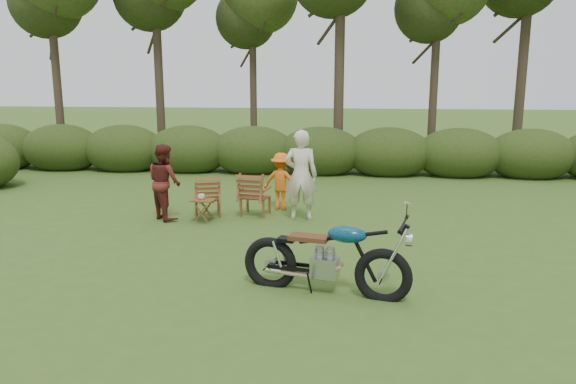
# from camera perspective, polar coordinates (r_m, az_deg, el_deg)

# --- Properties ---
(ground) EXTENTS (80.00, 80.00, 0.00)m
(ground) POSITION_cam_1_polar(r_m,az_deg,el_deg) (8.03, 0.39, -9.37)
(ground) COLOR #34531B
(ground) RESTS_ON ground
(tree_line) EXTENTS (22.52, 11.62, 8.14)m
(tree_line) POSITION_cam_1_polar(r_m,az_deg,el_deg) (17.21, 5.28, 14.92)
(tree_line) COLOR #33251B
(tree_line) RESTS_ON ground
(motorcycle) EXTENTS (2.34, 1.31, 1.26)m
(motorcycle) POSITION_cam_1_polar(r_m,az_deg,el_deg) (7.80, 3.74, -10.08)
(motorcycle) COLOR #0B6193
(motorcycle) RESTS_ON ground
(lawn_chair_right) EXTENTS (0.72, 0.72, 0.91)m
(lawn_chair_right) POSITION_cam_1_polar(r_m,az_deg,el_deg) (11.82, -3.33, -2.34)
(lawn_chair_right) COLOR #622E18
(lawn_chair_right) RESTS_ON ground
(lawn_chair_left) EXTENTS (0.74, 0.74, 0.86)m
(lawn_chair_left) POSITION_cam_1_polar(r_m,az_deg,el_deg) (11.85, -8.14, -2.40)
(lawn_chair_left) COLOR brown
(lawn_chair_left) RESTS_ON ground
(side_table) EXTENTS (0.50, 0.44, 0.47)m
(side_table) POSITION_cam_1_polar(r_m,az_deg,el_deg) (11.32, -8.56, -1.89)
(side_table) COLOR #5B2E16
(side_table) RESTS_ON ground
(cup) EXTENTS (0.18, 0.18, 0.11)m
(cup) POSITION_cam_1_polar(r_m,az_deg,el_deg) (11.25, -8.81, -0.47)
(cup) COLOR beige
(cup) RESTS_ON side_table
(adult_a) EXTENTS (0.67, 0.44, 1.83)m
(adult_a) POSITION_cam_1_polar(r_m,az_deg,el_deg) (11.47, 1.30, -2.77)
(adult_a) COLOR beige
(adult_a) RESTS_ON ground
(adult_b) EXTENTS (0.94, 0.94, 1.54)m
(adult_b) POSITION_cam_1_polar(r_m,az_deg,el_deg) (11.78, -12.27, -2.65)
(adult_b) COLOR #581D19
(adult_b) RESTS_ON ground
(child) EXTENTS (0.87, 0.59, 1.24)m
(child) POSITION_cam_1_polar(r_m,az_deg,el_deg) (12.31, -0.70, -1.74)
(child) COLOR orange
(child) RESTS_ON ground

